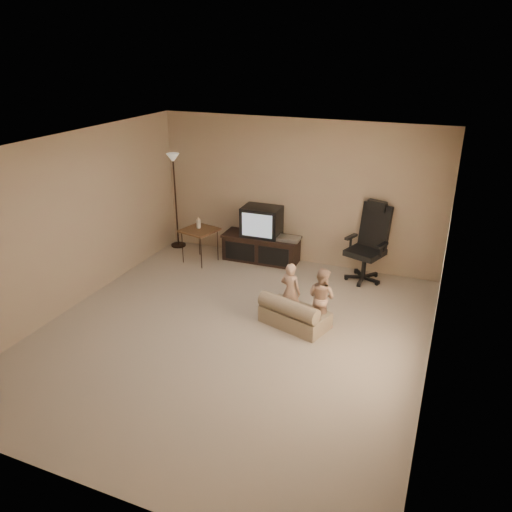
# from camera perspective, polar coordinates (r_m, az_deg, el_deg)

# --- Properties ---
(floor) EXTENTS (5.50, 5.50, 0.00)m
(floor) POSITION_cam_1_polar(r_m,az_deg,el_deg) (6.78, -2.88, -8.96)
(floor) COLOR #B6A890
(floor) RESTS_ON ground
(room_shell) EXTENTS (5.50, 5.50, 5.50)m
(room_shell) POSITION_cam_1_polar(r_m,az_deg,el_deg) (6.12, -3.16, 3.21)
(room_shell) COLOR white
(room_shell) RESTS_ON floor
(tv_stand) EXTENTS (1.41, 0.55, 1.00)m
(tv_stand) POSITION_cam_1_polar(r_m,az_deg,el_deg) (8.85, 0.65, 1.98)
(tv_stand) COLOR black
(tv_stand) RESTS_ON floor
(office_chair) EXTENTS (0.77, 0.79, 1.31)m
(office_chair) POSITION_cam_1_polar(r_m,az_deg,el_deg) (8.31, 12.64, 0.39)
(office_chair) COLOR black
(office_chair) RESTS_ON floor
(side_table) EXTENTS (0.66, 0.66, 0.83)m
(side_table) POSITION_cam_1_polar(r_m,az_deg,el_deg) (8.80, -6.49, 2.95)
(side_table) COLOR brown
(side_table) RESTS_ON floor
(floor_lamp) EXTENTS (0.28, 0.28, 1.79)m
(floor_lamp) POSITION_cam_1_polar(r_m,az_deg,el_deg) (9.37, -9.32, 8.59)
(floor_lamp) COLOR #301E15
(floor_lamp) RESTS_ON floor
(child_sofa) EXTENTS (1.02, 0.76, 0.45)m
(child_sofa) POSITION_cam_1_polar(r_m,az_deg,el_deg) (6.90, 4.27, -6.66)
(child_sofa) COLOR tan
(child_sofa) RESTS_ON floor
(toddler_left) EXTENTS (0.35, 0.28, 0.85)m
(toddler_left) POSITION_cam_1_polar(r_m,az_deg,el_deg) (6.96, 3.95, -4.07)
(toddler_left) COLOR tan
(toddler_left) RESTS_ON floor
(toddler_right) EXTENTS (0.47, 0.37, 0.85)m
(toddler_right) POSITION_cam_1_polar(r_m,az_deg,el_deg) (6.86, 7.49, -4.67)
(toddler_right) COLOR tan
(toddler_right) RESTS_ON floor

